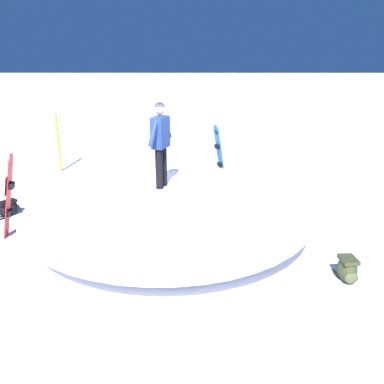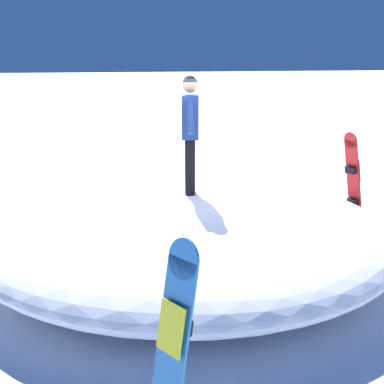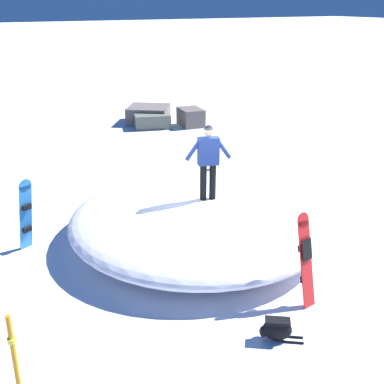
# 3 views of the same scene
# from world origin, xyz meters

# --- Properties ---
(ground) EXTENTS (240.00, 240.00, 0.00)m
(ground) POSITION_xyz_m (0.00, 0.00, 0.00)
(ground) COLOR white
(snow_mound) EXTENTS (7.91, 7.91, 0.94)m
(snow_mound) POSITION_xyz_m (-0.20, 0.41, 0.47)
(snow_mound) COLOR white
(snow_mound) RESTS_ON ground
(snowboarder_standing) EXTENTS (0.38, 0.95, 1.60)m
(snowboarder_standing) POSITION_xyz_m (-0.08, 0.54, 1.88)
(snowboarder_standing) COLOR black
(snowboarder_standing) RESTS_ON snow_mound
(snowboard_primary_upright) EXTENTS (0.39, 0.38, 1.60)m
(snowboard_primary_upright) POSITION_xyz_m (-1.41, -2.96, 0.83)
(snowboard_primary_upright) COLOR #2672BF
(snowboard_primary_upright) RESTS_ON ground
(snowboard_secondary_upright) EXTENTS (0.38, 0.32, 1.64)m
(snowboard_secondary_upright) POSITION_xyz_m (2.78, 0.76, 0.85)
(snowboard_secondary_upright) COLOR red
(snowboard_secondary_upright) RESTS_ON ground
(backpack_near) EXTENTS (0.53, 0.65, 0.36)m
(backpack_near) POSITION_xyz_m (3.36, -0.25, 0.19)
(backpack_near) COLOR black
(backpack_near) RESTS_ON ground
(backpack_far) EXTENTS (0.31, 0.55, 0.39)m
(backpack_far) POSITION_xyz_m (-3.07, 2.36, 0.20)
(backpack_far) COLOR #383D23
(backpack_far) RESTS_ON ground
(trail_marker_pole) EXTENTS (0.10, 0.10, 1.75)m
(trail_marker_pole) POSITION_xyz_m (3.43, -3.97, 0.92)
(trail_marker_pole) COLOR orange
(trail_marker_pole) RESTS_ON ground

